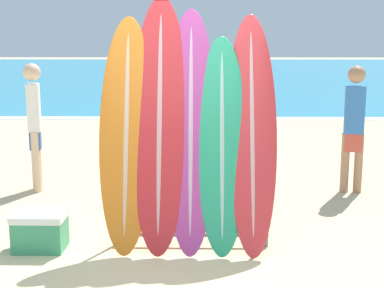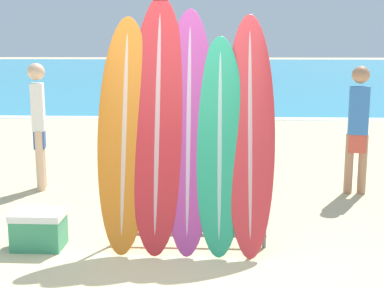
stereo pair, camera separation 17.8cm
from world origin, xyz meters
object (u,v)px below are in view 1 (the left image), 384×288
(surfboard_rack, at_px, (191,201))
(surfboard_slot_3, at_px, (222,144))
(surfboard_slot_1, at_px, (160,122))
(surfboard_slot_4, at_px, (252,132))
(person_near_water, at_px, (223,87))
(person_far_left, at_px, (354,124))
(surfboard_slot_2, at_px, (191,129))
(cooler_box, at_px, (40,231))
(surfboard_slot_0, at_px, (127,133))
(person_far_right, at_px, (34,122))
(person_mid_beach, at_px, (240,99))

(surfboard_rack, distance_m, surfboard_slot_3, 0.67)
(surfboard_slot_1, height_order, surfboard_slot_4, surfboard_slot_1)
(person_near_water, relative_size, person_far_left, 1.02)
(surfboard_slot_1, relative_size, person_far_left, 1.45)
(surfboard_slot_1, relative_size, person_near_water, 1.43)
(surfboard_slot_3, height_order, person_far_left, surfboard_slot_3)
(person_near_water, bearing_deg, surfboard_slot_2, -22.23)
(surfboard_slot_2, distance_m, person_far_left, 3.00)
(person_far_left, xyz_separation_m, cooler_box, (-3.74, -2.20, -0.77))
(surfboard_slot_0, relative_size, cooler_box, 4.52)
(surfboard_rack, height_order, cooler_box, surfboard_rack)
(surfboard_slot_0, height_order, person_near_water, surfboard_slot_0)
(person_far_right, bearing_deg, cooler_box, 5.76)
(person_far_right, bearing_deg, person_near_water, 143.34)
(surfboard_slot_3, height_order, person_near_water, surfboard_slot_3)
(surfboard_slot_4, relative_size, person_near_water, 1.32)
(surfboard_rack, relative_size, cooler_box, 3.08)
(surfboard_slot_1, xyz_separation_m, person_far_right, (-1.92, 2.03, -0.30))
(person_far_left, bearing_deg, surfboard_slot_2, 50.15)
(surfboard_slot_1, distance_m, surfboard_slot_3, 0.67)
(surfboard_slot_2, xyz_separation_m, person_mid_beach, (0.88, 5.24, -0.23))
(surfboard_rack, height_order, surfboard_slot_0, surfboard_slot_0)
(surfboard_slot_1, distance_m, person_near_water, 8.30)
(person_far_right, bearing_deg, surfboard_slot_3, 38.68)
(surfboard_rack, xyz_separation_m, surfboard_slot_1, (-0.31, 0.09, 0.80))
(surfboard_rack, xyz_separation_m, person_far_right, (-2.23, 2.12, 0.50))
(surfboard_rack, height_order, surfboard_slot_3, surfboard_slot_3)
(surfboard_slot_1, xyz_separation_m, surfboard_slot_2, (0.31, -0.01, -0.07))
(surfboard_slot_3, height_order, surfboard_slot_4, surfboard_slot_4)
(surfboard_rack, distance_m, surfboard_slot_1, 0.86)
(surfboard_slot_0, bearing_deg, person_near_water, 81.14)
(surfboard_slot_2, bearing_deg, person_far_right, 137.53)
(person_near_water, distance_m, person_far_left, 6.43)
(surfboard_rack, bearing_deg, surfboard_slot_4, 6.66)
(person_mid_beach, xyz_separation_m, cooler_box, (-2.40, -5.43, -0.79))
(surfboard_slot_4, height_order, person_mid_beach, surfboard_slot_4)
(person_mid_beach, distance_m, cooler_box, 5.99)
(surfboard_slot_2, xyz_separation_m, person_far_right, (-2.23, 2.04, -0.23))
(surfboard_slot_1, xyz_separation_m, person_mid_beach, (1.19, 5.22, -0.30))
(surfboard_slot_2, bearing_deg, surfboard_slot_0, -178.21)
(surfboard_slot_4, bearing_deg, cooler_box, -175.15)
(surfboard_slot_0, height_order, cooler_box, surfboard_slot_0)
(surfboard_slot_0, distance_m, person_near_water, 8.38)
(person_near_water, bearing_deg, surfboard_slot_1, -24.40)
(surfboard_rack, xyz_separation_m, person_near_water, (0.64, 8.33, 0.50))
(surfboard_slot_2, relative_size, surfboard_slot_3, 1.13)
(surfboard_slot_1, relative_size, surfboard_slot_4, 1.08)
(surfboard_slot_3, height_order, person_mid_beach, surfboard_slot_3)
(person_mid_beach, bearing_deg, surfboard_slot_0, 53.55)
(surfboard_slot_4, xyz_separation_m, person_far_left, (1.60, 2.02, -0.22))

